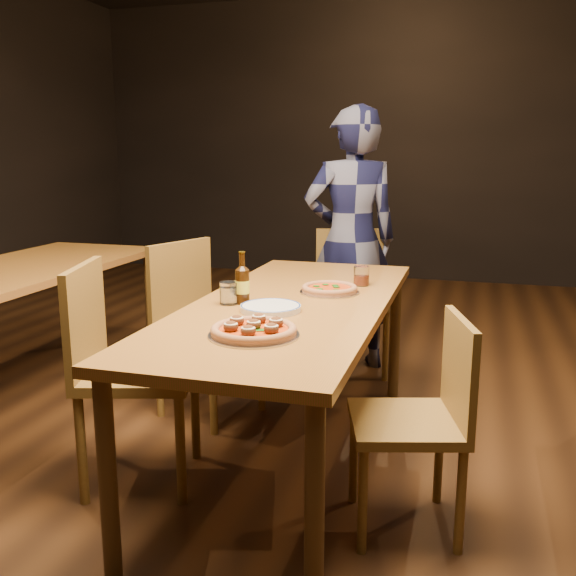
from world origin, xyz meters
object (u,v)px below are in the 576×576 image
(table_left, at_px, (9,282))
(beer_bottle, at_px, (242,285))
(chair_main_sw, at_px, (210,327))
(pizza_meatball, at_px, (254,330))
(water_glass, at_px, (229,293))
(chair_end, at_px, (352,300))
(table_main, at_px, (291,318))
(pizza_margherita, at_px, (330,289))
(chair_main_e, at_px, (406,421))
(amber_glass, at_px, (361,276))
(plate_stack, at_px, (271,308))
(chair_main_nw, at_px, (139,371))
(diner, at_px, (351,240))

(table_left, bearing_deg, beer_bottle, -14.51)
(chair_main_sw, xyz_separation_m, pizza_meatball, (0.58, -0.96, 0.29))
(water_glass, bearing_deg, chair_end, 79.40)
(table_main, xyz_separation_m, pizza_margherita, (0.12, 0.22, 0.09))
(chair_main_sw, bearing_deg, chair_main_e, -105.62)
(table_left, bearing_deg, amber_glass, 3.64)
(pizza_margherita, bearing_deg, chair_main_e, -54.30)
(table_main, bearing_deg, pizza_margherita, 61.84)
(beer_bottle, height_order, amber_glass, beer_bottle)
(chair_main_sw, bearing_deg, chair_end, -13.90)
(plate_stack, distance_m, beer_bottle, 0.19)
(water_glass, bearing_deg, chair_main_nw, -147.96)
(table_left, bearing_deg, chair_main_sw, 6.22)
(chair_main_e, xyz_separation_m, chair_end, (-0.51, 1.67, 0.04))
(chair_main_e, relative_size, plate_stack, 3.43)
(chair_main_nw, xyz_separation_m, pizza_meatball, (0.58, -0.22, 0.28))
(table_left, xyz_separation_m, chair_main_sw, (1.13, 0.12, -0.20))
(chair_main_sw, relative_size, diner, 0.58)
(beer_bottle, bearing_deg, chair_main_e, -20.51)
(table_left, distance_m, diner, 2.03)
(chair_main_nw, xyz_separation_m, chair_end, (0.59, 1.63, -0.02))
(chair_main_e, height_order, water_glass, chair_main_e)
(pizza_margherita, bearing_deg, pizza_meatball, -97.57)
(chair_main_nw, height_order, amber_glass, chair_main_nw)
(table_left, distance_m, chair_end, 2.01)
(table_left, height_order, pizza_margherita, pizza_margherita)
(pizza_meatball, xyz_separation_m, plate_stack, (-0.05, 0.36, -0.01))
(chair_end, bearing_deg, water_glass, -118.01)
(table_main, xyz_separation_m, table_left, (-1.70, 0.30, 0.00))
(chair_main_e, relative_size, amber_glass, 9.08)
(chair_end, distance_m, pizza_margherita, 1.13)
(chair_main_e, distance_m, chair_end, 1.75)
(beer_bottle, bearing_deg, chair_main_sw, 126.25)
(table_left, height_order, beer_bottle, beer_bottle)
(beer_bottle, distance_m, diner, 1.51)
(chair_main_nw, bearing_deg, chair_main_e, -108.38)
(table_main, distance_m, water_glass, 0.29)
(pizza_margherita, xyz_separation_m, plate_stack, (-0.15, -0.40, -0.01))
(chair_main_nw, distance_m, chair_main_sw, 0.74)
(chair_main_nw, bearing_deg, diner, -33.89)
(plate_stack, bearing_deg, pizza_margherita, 68.96)
(table_left, distance_m, chair_main_sw, 1.16)
(chair_end, bearing_deg, amber_glass, -94.38)
(plate_stack, relative_size, beer_bottle, 1.13)
(chair_main_nw, bearing_deg, chair_main_sw, -16.07)
(table_main, height_order, pizza_margherita, pizza_margherita)
(chair_end, height_order, water_glass, chair_end)
(beer_bottle, relative_size, diner, 0.13)
(table_main, height_order, plate_stack, plate_stack)
(chair_main_e, xyz_separation_m, pizza_margherita, (-0.42, 0.58, 0.34))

